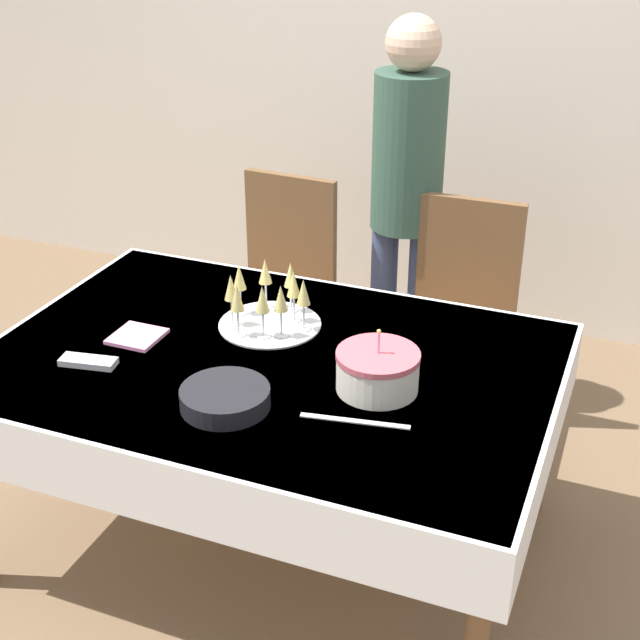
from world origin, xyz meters
name	(u,v)px	position (x,y,z in m)	size (l,w,h in m)	color
ground_plane	(275,542)	(0.00, 0.00, 0.00)	(12.00, 12.00, 0.00)	brown
wall_back	(446,38)	(0.00, 1.93, 1.35)	(8.00, 0.05, 2.70)	silver
dining_table	(270,386)	(0.00, 0.00, 0.62)	(1.71, 1.16, 0.72)	white
dining_chair_far_left	(280,283)	(-0.37, 0.90, 0.52)	(0.44, 0.44, 0.95)	brown
dining_chair_far_right	(459,314)	(0.38, 0.90, 0.52)	(0.43, 0.43, 0.95)	brown
birthday_cake	(378,371)	(0.36, -0.05, 0.78)	(0.24, 0.24, 0.19)	silver
champagne_tray	(268,299)	(-0.09, 0.20, 0.81)	(0.33, 0.33, 0.18)	silver
plate_stack_main	(227,398)	(0.00, -0.29, 0.75)	(0.25, 0.25, 0.06)	black
cake_knife	(355,421)	(0.36, -0.23, 0.72)	(0.30, 0.07, 0.00)	silver
fork_pile	(88,362)	(-0.49, -0.24, 0.73)	(0.18, 0.09, 0.02)	silver
napkin_pile	(137,336)	(-0.44, -0.04, 0.73)	(0.15, 0.15, 0.01)	pink
person_standing	(407,182)	(0.09, 1.10, 0.95)	(0.28, 0.28, 1.58)	#3F4C72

